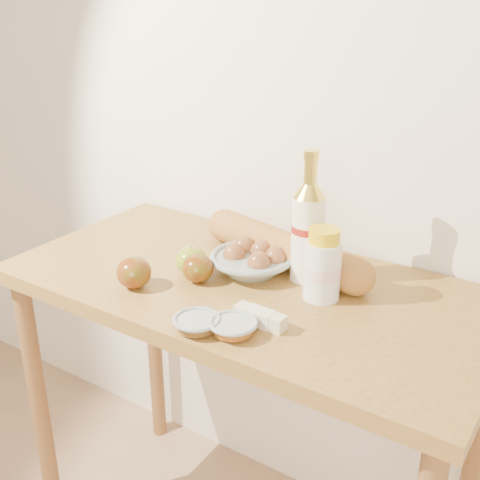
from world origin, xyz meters
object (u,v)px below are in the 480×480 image
object	(u,v)px
bourbon_bottle	(308,229)
egg_bowl	(252,261)
table	(247,325)
cream_bottle	(322,266)
baguette	(284,249)

from	to	relation	value
bourbon_bottle	egg_bowl	bearing A→B (deg)	-168.57
table	cream_bottle	size ratio (longest dim) A/B	7.04
baguette	egg_bowl	bearing A→B (deg)	-106.94
bourbon_bottle	baguette	xyz separation A→B (m)	(-0.09, 0.04, -0.09)
egg_bowl	baguette	distance (m)	0.09
bourbon_bottle	table	bearing A→B (deg)	-146.03
table	egg_bowl	size ratio (longest dim) A/B	5.11
table	cream_bottle	world-z (taller)	cream_bottle
egg_bowl	baguette	bearing A→B (deg)	60.24
cream_bottle	table	bearing A→B (deg)	-178.08
cream_bottle	baguette	distance (m)	0.20
bourbon_bottle	egg_bowl	size ratio (longest dim) A/B	1.38
egg_bowl	cream_bottle	bearing A→B (deg)	-7.78
bourbon_bottle	baguette	bearing A→B (deg)	149.56
bourbon_bottle	cream_bottle	size ratio (longest dim) A/B	1.91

